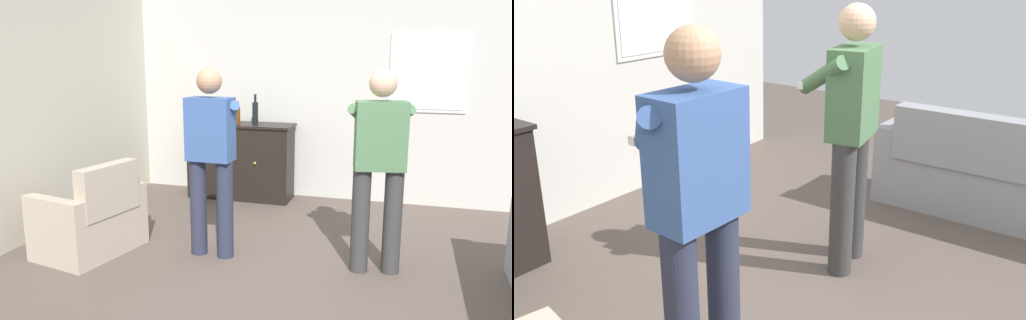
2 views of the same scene
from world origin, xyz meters
The scene contains 9 objects.
ground centered at (0.00, 0.00, 0.00)m, with size 10.40×10.40×0.00m, color brown.
wall_back_with_window centered at (0.02, 2.66, 1.40)m, with size 5.20×0.15×2.80m.
armchair centered at (-1.85, 0.16, 0.29)m, with size 0.80×0.99×0.85m.
sideboard_cabinet centered at (-1.13, 2.30, 0.48)m, with size 1.34×0.49×0.95m.
bottle_wine_green centered at (-0.92, 2.26, 1.10)m, with size 0.07×0.07×0.37m.
bottle_liquor_amber centered at (-1.15, 2.25, 1.07)m, with size 0.06×0.06×0.28m.
bottle_spirits_clear centered at (-1.28, 2.27, 1.06)m, with size 0.08×0.08×0.27m.
person_standing_left centered at (-0.77, 0.43, 0.94)m, with size 0.56×0.48×1.68m.
person_standing_right centered at (0.67, 0.49, 0.94)m, with size 0.55×0.51×1.68m.
Camera 1 is at (0.86, -3.57, 1.77)m, focal length 35.00 mm.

